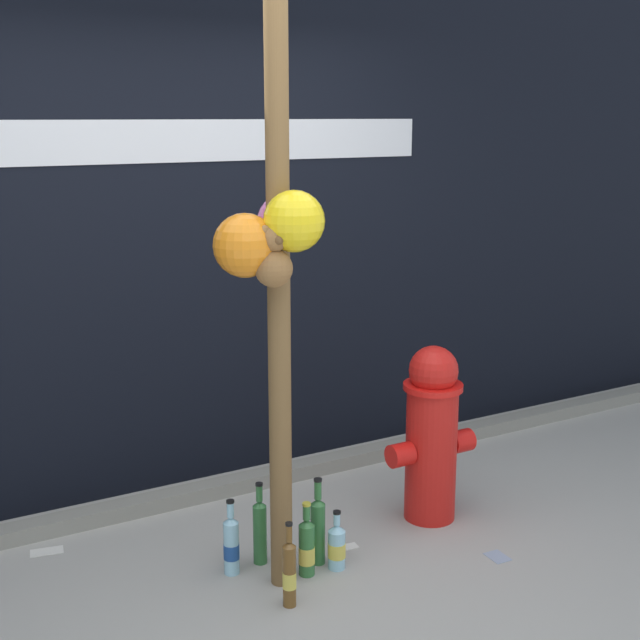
% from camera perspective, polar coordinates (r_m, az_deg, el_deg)
% --- Properties ---
extents(ground_plane, '(14.00, 14.00, 0.00)m').
position_cam_1_polar(ground_plane, '(3.77, 0.25, -18.94)').
color(ground_plane, '#9E9B93').
extents(building_wall, '(10.00, 0.21, 3.88)m').
position_cam_1_polar(building_wall, '(4.72, -10.26, 12.20)').
color(building_wall, black).
rests_on(building_wall, ground_plane).
extents(curb_strip, '(8.00, 0.12, 0.08)m').
position_cam_1_polar(curb_strip, '(4.81, -7.80, -11.09)').
color(curb_strip, gray).
rests_on(curb_strip, ground_plane).
extents(memorial_post, '(0.61, 0.42, 3.07)m').
position_cam_1_polar(memorial_post, '(3.48, -2.95, 8.67)').
color(memorial_post, brown).
rests_on(memorial_post, ground_plane).
extents(fire_hydrant, '(0.49, 0.30, 0.91)m').
position_cam_1_polar(fire_hydrant, '(4.45, 7.31, -7.32)').
color(fire_hydrant, red).
rests_on(fire_hydrant, ground_plane).
extents(bottle_0, '(0.06, 0.06, 0.39)m').
position_cam_1_polar(bottle_0, '(4.11, -3.95, -13.49)').
color(bottle_0, '#337038').
rests_on(bottle_0, ground_plane).
extents(bottle_1, '(0.07, 0.07, 0.35)m').
position_cam_1_polar(bottle_1, '(4.02, -0.88, -14.62)').
color(bottle_1, '#337038').
rests_on(bottle_1, ground_plane).
extents(bottle_2, '(0.08, 0.08, 0.28)m').
position_cam_1_polar(bottle_2, '(4.08, 1.10, -14.56)').
color(bottle_2, '#93CCE0').
rests_on(bottle_2, ground_plane).
extents(bottle_3, '(0.07, 0.07, 0.35)m').
position_cam_1_polar(bottle_3, '(4.04, -5.82, -14.40)').
color(bottle_3, '#93CCE0').
rests_on(bottle_3, ground_plane).
extents(bottle_4, '(0.07, 0.07, 0.42)m').
position_cam_1_polar(bottle_4, '(4.09, -0.14, -13.43)').
color(bottle_4, '#337038').
rests_on(bottle_4, ground_plane).
extents(bottle_5, '(0.06, 0.06, 0.38)m').
position_cam_1_polar(bottle_5, '(3.79, -2.01, -16.18)').
color(bottle_5, brown).
rests_on(bottle_5, ground_plane).
extents(litter_0, '(0.09, 0.12, 0.01)m').
position_cam_1_polar(litter_0, '(4.30, 11.52, -14.90)').
color(litter_0, '#8C99B2').
rests_on(litter_0, ground_plane).
extents(litter_1, '(0.14, 0.07, 0.01)m').
position_cam_1_polar(litter_1, '(4.30, 1.59, -14.62)').
color(litter_1, silver).
rests_on(litter_1, ground_plane).
extents(litter_2, '(0.16, 0.10, 0.01)m').
position_cam_1_polar(litter_2, '(4.45, -17.42, -14.21)').
color(litter_2, silver).
rests_on(litter_2, ground_plane).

